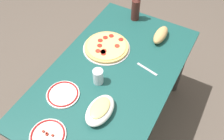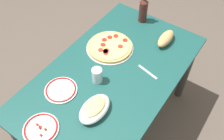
% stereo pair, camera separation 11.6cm
% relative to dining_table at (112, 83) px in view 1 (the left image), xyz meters
% --- Properties ---
extents(ground_plane, '(8.00, 8.00, 0.00)m').
position_rel_dining_table_xyz_m(ground_plane, '(0.00, 0.00, -0.63)').
color(ground_plane, brown).
rests_on(ground_plane, ground).
extents(dining_table, '(1.43, 0.83, 0.75)m').
position_rel_dining_table_xyz_m(dining_table, '(0.00, 0.00, 0.00)').
color(dining_table, '#194C47').
rests_on(dining_table, ground).
extents(pepperoni_pizza, '(0.36, 0.36, 0.03)m').
position_rel_dining_table_xyz_m(pepperoni_pizza, '(-0.19, -0.15, 0.13)').
color(pepperoni_pizza, '#B7B7BC').
rests_on(pepperoni_pizza, dining_table).
extents(baked_pasta_dish, '(0.24, 0.15, 0.08)m').
position_rel_dining_table_xyz_m(baked_pasta_dish, '(0.32, 0.09, 0.16)').
color(baked_pasta_dish, white).
rests_on(baked_pasta_dish, dining_table).
extents(wine_bottle, '(0.07, 0.07, 0.28)m').
position_rel_dining_table_xyz_m(wine_bottle, '(-0.62, -0.12, 0.23)').
color(wine_bottle, '#471E19').
rests_on(wine_bottle, dining_table).
extents(water_glass, '(0.07, 0.07, 0.11)m').
position_rel_dining_table_xyz_m(water_glass, '(0.11, -0.04, 0.18)').
color(water_glass, silver).
rests_on(water_glass, dining_table).
extents(side_plate_near, '(0.22, 0.22, 0.02)m').
position_rel_dining_table_xyz_m(side_plate_near, '(0.32, -0.19, 0.13)').
color(side_plate_near, white).
rests_on(side_plate_near, dining_table).
extents(side_plate_far, '(0.21, 0.21, 0.02)m').
position_rel_dining_table_xyz_m(side_plate_far, '(0.59, -0.10, 0.13)').
color(side_plate_far, white).
rests_on(side_plate_far, dining_table).
extents(bread_loaf, '(0.21, 0.09, 0.08)m').
position_rel_dining_table_xyz_m(bread_loaf, '(-0.49, 0.16, 0.16)').
color(bread_loaf, tan).
rests_on(bread_loaf, dining_table).
extents(fork_left, '(0.05, 0.17, 0.00)m').
position_rel_dining_table_xyz_m(fork_left, '(-0.15, 0.20, 0.12)').
color(fork_left, '#B7B7BC').
rests_on(fork_left, dining_table).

